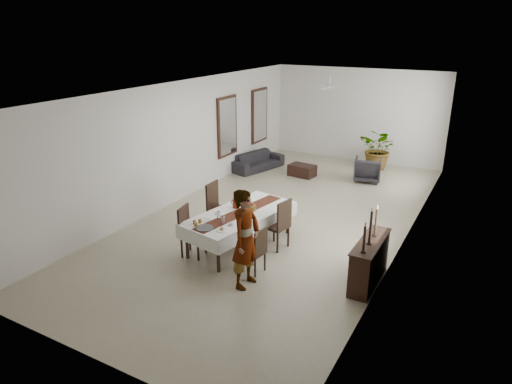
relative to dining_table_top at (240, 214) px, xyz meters
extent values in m
cube|color=#B0A88C|center=(0.10, 1.84, -0.73)|extent=(6.00, 12.00, 0.00)
cube|color=silver|center=(0.10, 1.84, 2.47)|extent=(6.00, 12.00, 0.02)
cube|color=silver|center=(0.10, 7.84, 0.87)|extent=(6.00, 0.02, 3.20)
cube|color=silver|center=(0.10, -4.16, 0.87)|extent=(6.00, 0.02, 3.20)
cube|color=silver|center=(-2.90, 1.84, 0.87)|extent=(0.02, 12.00, 3.20)
cube|color=silver|center=(3.10, 1.84, 0.87)|extent=(0.02, 12.00, 3.20)
cube|color=black|center=(0.00, 0.00, 0.00)|extent=(1.43, 2.56, 0.05)
cylinder|color=black|center=(-0.65, -1.05, -0.38)|extent=(0.08, 0.08, 0.70)
cylinder|color=black|center=(0.23, -1.21, -0.38)|extent=(0.08, 0.08, 0.70)
cylinder|color=black|center=(-0.23, 1.21, -0.38)|extent=(0.08, 0.08, 0.70)
cylinder|color=black|center=(0.65, 1.05, -0.38)|extent=(0.08, 0.08, 0.70)
cube|color=white|center=(0.00, 0.00, 0.03)|extent=(1.64, 2.77, 0.01)
cube|color=white|center=(-0.58, 0.11, -0.12)|extent=(0.49, 2.56, 0.30)
cube|color=silver|center=(0.58, -0.11, -0.12)|extent=(0.49, 2.56, 0.30)
cube|color=white|center=(-0.24, -1.27, -0.12)|extent=(1.17, 0.23, 0.30)
cube|color=silver|center=(0.24, 1.27, -0.12)|extent=(1.17, 0.23, 0.30)
cube|color=#5D291A|center=(0.00, 0.00, 0.04)|extent=(0.81, 2.54, 0.00)
cylinder|color=maroon|center=(-0.22, 0.19, 0.14)|extent=(0.18, 0.18, 0.20)
torus|color=maroon|center=(-0.30, 0.21, 0.14)|extent=(0.12, 0.04, 0.12)
cylinder|color=white|center=(0.00, -0.67, 0.12)|extent=(0.07, 0.07, 0.17)
cylinder|color=silver|center=(-0.20, -0.53, 0.12)|extent=(0.07, 0.07, 0.17)
cylinder|color=white|center=(0.06, 0.04, 0.12)|extent=(0.07, 0.07, 0.17)
cylinder|color=silver|center=(0.19, -0.65, 0.07)|extent=(0.09, 0.09, 0.06)
cylinder|color=silver|center=(0.19, -0.65, 0.04)|extent=(0.15, 0.15, 0.01)
cylinder|color=white|center=(-0.36, -0.29, 0.07)|extent=(0.09, 0.09, 0.06)
cylinder|color=silver|center=(-0.36, -0.29, 0.04)|extent=(0.15, 0.15, 0.01)
cylinder|color=white|center=(0.16, -0.95, 0.04)|extent=(0.24, 0.24, 0.02)
sphere|color=tan|center=(0.16, -0.95, 0.07)|extent=(0.09, 0.09, 0.09)
cylinder|color=silver|center=(-0.44, -0.69, 0.04)|extent=(0.24, 0.24, 0.02)
cylinder|color=silver|center=(-0.22, 0.60, 0.04)|extent=(0.24, 0.24, 0.02)
cylinder|color=#404045|center=(-0.19, -1.04, 0.05)|extent=(0.36, 0.36, 0.02)
cylinder|color=#926415|center=(-0.42, -1.03, 0.07)|extent=(0.06, 0.06, 0.08)
cylinder|color=#965015|center=(-0.51, -0.95, 0.07)|extent=(0.06, 0.06, 0.08)
cylinder|color=brown|center=(-0.44, -0.86, 0.07)|extent=(0.06, 0.06, 0.08)
cylinder|color=brown|center=(0.10, 0.24, 0.09)|extent=(0.30, 0.30, 0.10)
sphere|color=maroon|center=(0.13, 0.25, 0.16)|extent=(0.09, 0.09, 0.09)
sphere|color=#497824|center=(0.06, 0.28, 0.16)|extent=(0.08, 0.08, 0.08)
sphere|color=yellow|center=(0.09, 0.19, 0.16)|extent=(0.08, 0.08, 0.08)
cube|color=black|center=(0.81, -0.87, -0.32)|extent=(0.44, 0.44, 0.04)
cylinder|color=black|center=(0.95, -1.05, -0.53)|extent=(0.04, 0.04, 0.39)
cylinder|color=black|center=(0.99, -0.73, -0.53)|extent=(0.04, 0.04, 0.39)
cylinder|color=black|center=(0.63, -1.01, -0.53)|extent=(0.04, 0.04, 0.39)
cylinder|color=black|center=(0.67, -0.69, -0.53)|extent=(0.04, 0.04, 0.39)
cube|color=black|center=(0.99, -0.89, -0.05)|extent=(0.08, 0.40, 0.50)
cube|color=black|center=(0.72, 0.28, -0.24)|extent=(0.55, 0.55, 0.05)
cylinder|color=black|center=(0.88, 0.06, -0.50)|extent=(0.06, 0.06, 0.47)
cylinder|color=black|center=(0.95, 0.44, -0.50)|extent=(0.06, 0.06, 0.47)
cylinder|color=black|center=(0.50, 0.13, -0.50)|extent=(0.06, 0.06, 0.47)
cylinder|color=black|center=(0.57, 0.51, -0.50)|extent=(0.06, 0.06, 0.47)
cube|color=black|center=(0.93, 0.24, 0.09)|extent=(0.13, 0.47, 0.60)
cube|color=black|center=(-0.60, -0.88, -0.26)|extent=(0.53, 0.53, 0.05)
cylinder|color=black|center=(-0.82, -0.73, -0.51)|extent=(0.05, 0.05, 0.45)
cylinder|color=black|center=(-0.75, -1.09, -0.51)|extent=(0.05, 0.05, 0.45)
cylinder|color=black|center=(-0.45, -0.66, -0.51)|extent=(0.05, 0.05, 0.45)
cylinder|color=black|center=(-0.39, -1.03, -0.51)|extent=(0.05, 0.05, 0.45)
cube|color=black|center=(-0.81, -0.91, 0.05)|extent=(0.12, 0.45, 0.58)
cube|color=black|center=(-0.77, 0.42, -0.22)|extent=(0.51, 0.51, 0.06)
cylinder|color=black|center=(-0.98, 0.62, -0.49)|extent=(0.05, 0.05, 0.49)
cylinder|color=black|center=(-0.97, 0.22, -0.49)|extent=(0.05, 0.05, 0.49)
cylinder|color=black|center=(-0.58, 0.63, -0.49)|extent=(0.05, 0.05, 0.49)
cylinder|color=black|center=(-0.57, 0.23, -0.49)|extent=(0.05, 0.05, 0.49)
cube|color=black|center=(-1.00, 0.42, 0.12)|extent=(0.06, 0.49, 0.62)
imported|color=#9A9DA2|center=(0.93, -1.36, 0.20)|extent=(0.47, 0.70, 1.87)
cube|color=black|center=(2.88, -0.20, -0.31)|extent=(0.37, 1.39, 0.83)
cube|color=black|center=(2.88, -0.20, 0.12)|extent=(0.41, 1.45, 0.03)
cylinder|color=black|center=(2.88, -0.71, 0.15)|extent=(0.09, 0.09, 0.03)
cylinder|color=black|center=(2.88, -0.71, 0.39)|extent=(0.05, 0.05, 0.46)
cylinder|color=silver|center=(2.88, -0.71, 0.66)|extent=(0.03, 0.03, 0.07)
cylinder|color=black|center=(2.88, -0.34, 0.15)|extent=(0.09, 0.09, 0.03)
cylinder|color=black|center=(2.88, -0.34, 0.46)|extent=(0.05, 0.05, 0.60)
cylinder|color=white|center=(2.88, -0.34, 0.80)|extent=(0.03, 0.03, 0.07)
cylinder|color=black|center=(2.88, 0.04, 0.15)|extent=(0.09, 0.09, 0.03)
cylinder|color=black|center=(2.88, 0.04, 0.42)|extent=(0.05, 0.05, 0.51)
cylinder|color=silver|center=(2.88, 0.04, 0.71)|extent=(0.03, 0.03, 0.07)
imported|color=#252226|center=(-2.38, 5.14, -0.45)|extent=(1.24, 2.04, 0.56)
imported|color=#29262C|center=(1.19, 5.68, -0.37)|extent=(0.94, 0.95, 0.73)
cube|color=black|center=(-0.78, 5.18, -0.55)|extent=(0.87, 0.63, 0.36)
imported|color=#2A5622|center=(1.15, 7.08, -0.04)|extent=(1.53, 1.43, 1.38)
cube|color=black|center=(-2.86, 4.04, 0.87)|extent=(0.06, 1.05, 1.85)
cube|color=silver|center=(-2.82, 4.04, 0.87)|extent=(0.01, 0.90, 1.70)
cube|color=black|center=(-2.86, 6.14, 0.87)|extent=(0.06, 1.05, 1.85)
cube|color=silver|center=(-2.82, 6.14, 0.87)|extent=(0.01, 0.90, 1.70)
cylinder|color=silver|center=(0.10, 4.84, 2.37)|extent=(0.04, 0.04, 0.20)
cylinder|color=silver|center=(0.10, 4.84, 2.17)|extent=(0.16, 0.16, 0.08)
cube|color=silver|center=(0.10, 5.19, 2.17)|extent=(0.10, 0.55, 0.01)
cube|color=white|center=(0.10, 4.49, 2.17)|extent=(0.10, 0.55, 0.01)
cube|color=silver|center=(0.45, 4.84, 2.17)|extent=(0.55, 0.10, 0.01)
cube|color=white|center=(-0.25, 4.84, 2.17)|extent=(0.55, 0.10, 0.01)
camera|label=1|loc=(4.65, -7.73, 3.79)|focal=32.00mm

